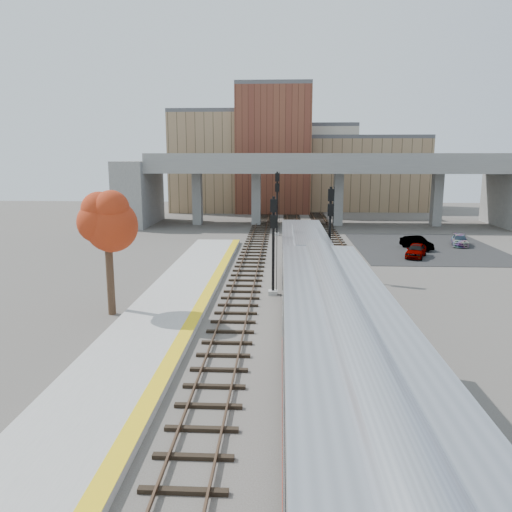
% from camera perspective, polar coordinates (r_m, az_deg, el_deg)
% --- Properties ---
extents(ground, '(160.00, 160.00, 0.00)m').
position_cam_1_polar(ground, '(24.17, 4.19, -10.69)').
color(ground, '#47423D').
rests_on(ground, ground).
extents(platform, '(4.50, 60.00, 0.35)m').
position_cam_1_polar(platform, '(25.00, -12.91, -9.77)').
color(platform, '#9E9E99').
rests_on(platform, ground).
extents(yellow_strip, '(0.70, 60.00, 0.01)m').
position_cam_1_polar(yellow_strip, '(24.50, -8.59, -9.60)').
color(yellow_strip, yellow).
rests_on(yellow_strip, platform).
extents(tracks, '(10.70, 95.00, 0.25)m').
position_cam_1_polar(tracks, '(36.08, 5.26, -3.16)').
color(tracks, black).
rests_on(tracks, ground).
extents(overpass, '(54.00, 12.00, 9.50)m').
position_cam_1_polar(overpass, '(67.72, 7.66, 8.42)').
color(overpass, slate).
rests_on(overpass, ground).
extents(buildings_far, '(43.00, 21.00, 20.60)m').
position_cam_1_polar(buildings_far, '(89.02, 4.17, 10.47)').
color(buildings_far, '#957956').
rests_on(buildings_far, ground).
extents(parking_lot, '(14.00, 18.00, 0.04)m').
position_cam_1_polar(parking_lot, '(53.26, 18.77, 0.90)').
color(parking_lot, black).
rests_on(parking_lot, ground).
extents(locomotive, '(3.02, 19.05, 4.10)m').
position_cam_1_polar(locomotive, '(32.16, 5.69, -0.92)').
color(locomotive, '#A8AAB2').
rests_on(locomotive, ground).
extents(coach, '(3.03, 25.00, 5.00)m').
position_cam_1_polar(coach, '(10.89, 11.85, -23.83)').
color(coach, '#A8AAB2').
rests_on(coach, ground).
extents(signal_mast_near, '(0.60, 0.64, 6.53)m').
position_cam_1_polar(signal_mast_near, '(32.60, 1.98, 0.85)').
color(signal_mast_near, '#9E9E99').
rests_on(signal_mast_near, ground).
extents(signal_mast_mid, '(0.60, 0.64, 6.91)m').
position_cam_1_polar(signal_mast_mid, '(37.29, 8.42, 2.45)').
color(signal_mast_mid, '#9E9E99').
rests_on(signal_mast_mid, ground).
extents(signal_mast_far, '(0.60, 0.64, 7.39)m').
position_cam_1_polar(signal_mast_far, '(58.09, 2.41, 5.99)').
color(signal_mast_far, '#9E9E99').
rests_on(signal_mast_far, ground).
extents(tree, '(3.60, 3.60, 7.39)m').
position_cam_1_polar(tree, '(29.39, -16.67, 3.86)').
color(tree, '#382619').
rests_on(tree, ground).
extents(car_a, '(2.88, 4.07, 1.29)m').
position_cam_1_polar(car_a, '(47.65, 17.83, 0.61)').
color(car_a, '#99999E').
rests_on(car_a, parking_lot).
extents(car_b, '(2.69, 4.10, 1.28)m').
position_cam_1_polar(car_b, '(51.92, 17.88, 1.44)').
color(car_b, '#99999E').
rests_on(car_b, parking_lot).
extents(car_c, '(2.45, 4.06, 1.10)m').
position_cam_1_polar(car_c, '(55.54, 22.27, 1.66)').
color(car_c, '#99999E').
rests_on(car_c, parking_lot).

